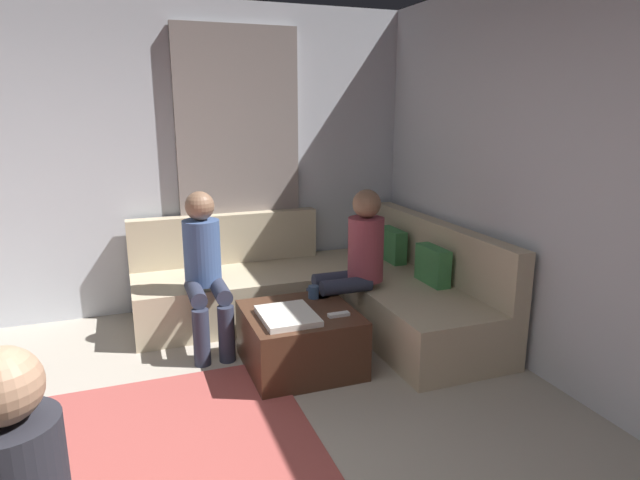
# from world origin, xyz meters

# --- Properties ---
(wall_left) EXTENTS (0.12, 6.00, 2.70)m
(wall_left) POSITION_xyz_m (-2.94, 0.00, 1.35)
(wall_left) COLOR silver
(wall_left) RESTS_ON ground_plane
(curtain_panel) EXTENTS (0.06, 1.10, 2.50)m
(curtain_panel) POSITION_xyz_m (-2.84, 1.30, 1.25)
(curtain_panel) COLOR gray
(curtain_panel) RESTS_ON ground_plane
(sectional_couch) EXTENTS (2.10, 2.55, 0.87)m
(sectional_couch) POSITION_xyz_m (-2.08, 1.88, 0.28)
(sectional_couch) COLOR #C6B593
(sectional_couch) RESTS_ON ground_plane
(ottoman) EXTENTS (0.76, 0.76, 0.42)m
(ottoman) POSITION_xyz_m (-1.36, 1.38, 0.21)
(ottoman) COLOR #4C2D1E
(ottoman) RESTS_ON ground_plane
(folded_blanket) EXTENTS (0.44, 0.36, 0.04)m
(folded_blanket) POSITION_xyz_m (-1.26, 1.26, 0.44)
(folded_blanket) COLOR white
(folded_blanket) RESTS_ON ottoman
(coffee_mug) EXTENTS (0.08, 0.08, 0.10)m
(coffee_mug) POSITION_xyz_m (-1.58, 1.56, 0.47)
(coffee_mug) COLOR #334C72
(coffee_mug) RESTS_ON ottoman
(game_remote) EXTENTS (0.05, 0.15, 0.02)m
(game_remote) POSITION_xyz_m (-1.18, 1.60, 0.43)
(game_remote) COLOR white
(game_remote) RESTS_ON ottoman
(person_on_couch_back) EXTENTS (0.30, 0.60, 1.20)m
(person_on_couch_back) POSITION_xyz_m (-1.68, 1.93, 0.66)
(person_on_couch_back) COLOR #2D3347
(person_on_couch_back) RESTS_ON ground_plane
(person_on_couch_side) EXTENTS (0.60, 0.30, 1.20)m
(person_on_couch_side) POSITION_xyz_m (-1.93, 0.82, 0.66)
(person_on_couch_side) COLOR #2D3347
(person_on_couch_side) RESTS_ON ground_plane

